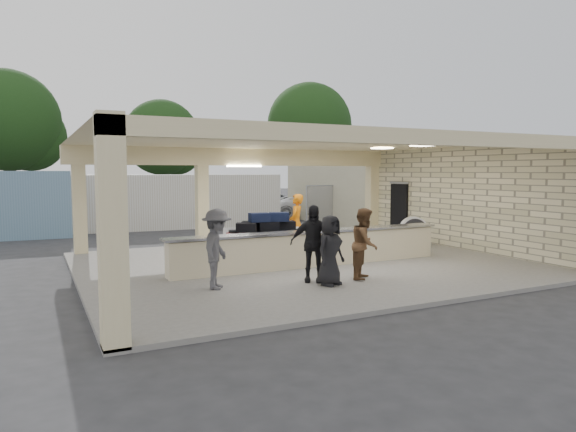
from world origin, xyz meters
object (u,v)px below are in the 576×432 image
drum_fan (413,231)px  car_white_b (362,204)px  baggage_counter (313,248)px  passenger_c (217,249)px  car_dark (278,204)px  passenger_b (313,243)px  passenger_a (365,243)px  baggage_handler (296,223)px  luggage_cart (265,236)px  container_white (157,202)px  passenger_d (330,250)px  car_white_a (311,206)px

drum_fan → car_white_b: 13.27m
baggage_counter → passenger_c: size_ratio=4.61×
drum_fan → car_dark: car_dark is taller
passenger_b → passenger_c: 2.27m
passenger_a → baggage_handler: bearing=40.2°
baggage_counter → luggage_cart: size_ratio=2.98×
drum_fan → car_dark: size_ratio=0.26×
passenger_a → passenger_b: bearing=124.4°
baggage_counter → drum_fan: size_ratio=7.80×
car_white_b → passenger_a: bearing=156.2°
luggage_cart → passenger_a: (1.20, -3.21, 0.10)m
drum_fan → car_dark: bearing=107.8°
baggage_handler → car_white_b: baggage_handler is taller
car_dark → baggage_counter: bearing=-176.0°
luggage_cart → baggage_handler: bearing=54.4°
passenger_c → container_white: size_ratio=0.15×
passenger_d → car_dark: passenger_d is taller
baggage_counter → baggage_handler: 2.53m
car_white_a → container_white: bearing=111.6°
baggage_handler → car_dark: baggage_handler is taller
passenger_c → baggage_handler: bearing=-14.6°
car_dark → container_white: 8.94m
baggage_counter → car_dark: size_ratio=2.00×
baggage_handler → container_white: 10.15m
baggage_counter → drum_fan: drum_fan is taller
baggage_counter → passenger_a: size_ratio=4.78×
baggage_handler → car_white_b: (10.12, 10.89, -0.32)m
baggage_handler → passenger_d: (-1.55, -4.64, -0.13)m
passenger_b → drum_fan: bearing=60.6°
baggage_handler → car_dark: size_ratio=0.46×
car_dark → container_white: bearing=141.0°
drum_fan → passenger_d: (-5.59, -3.73, 0.24)m
baggage_counter → car_white_b: bearing=50.7°
luggage_cart → baggage_counter: bearing=-34.5°
baggage_counter → passenger_c: (-3.24, -1.46, 0.40)m
baggage_handler → passenger_c: size_ratio=1.05×
passenger_c → passenger_d: passenger_c is taller
car_white_b → container_white: (-12.41, -1.00, 0.56)m
passenger_a → car_white_a: bearing=21.0°
baggage_counter → passenger_d: (-0.81, -2.26, 0.31)m
car_white_a → passenger_a: bearing=167.5°
car_white_a → car_dark: (-1.05, 2.22, -0.01)m
baggage_counter → passenger_b: passenger_b is taller
baggage_counter → container_white: (-1.55, 12.26, 0.68)m
passenger_c → passenger_d: (2.42, -0.80, -0.09)m
passenger_a → car_white_b: passenger_a is taller
passenger_c → luggage_cart: bearing=-10.1°
container_white → car_dark: bearing=28.4°
baggage_handler → passenger_c: (-3.98, -3.84, -0.04)m
luggage_cart → drum_fan: luggage_cart is taller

